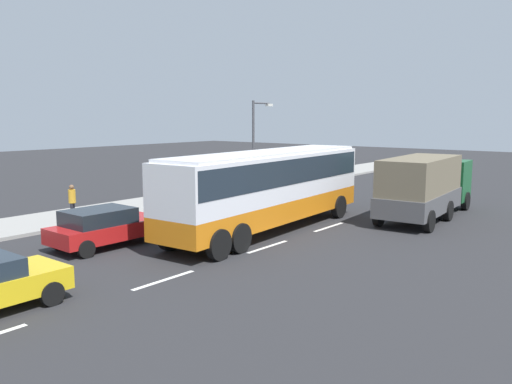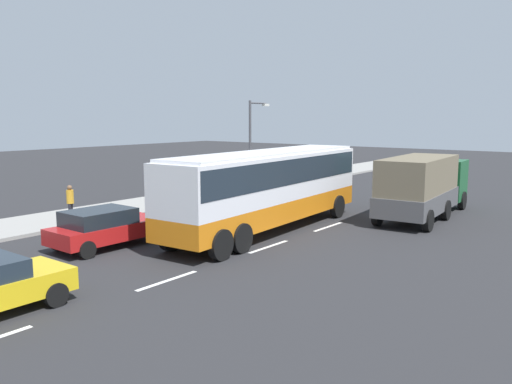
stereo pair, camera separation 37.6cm
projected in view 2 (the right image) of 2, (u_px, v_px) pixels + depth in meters
The scene contains 9 objects.
ground_plane at pixel (273, 223), 24.17m from camera, with size 120.00×120.00×0.00m, color #28282B.
sidewalk_curb at pixel (154, 203), 29.11m from camera, with size 80.00×4.00×0.15m, color gray.
lane_centreline at pixel (226, 261), 17.71m from camera, with size 30.43×0.16×0.01m.
coach_bus at pixel (269, 182), 22.09m from camera, with size 12.19×3.21×3.44m.
cargo_truck at pixel (424, 184), 25.22m from camera, with size 8.44×3.02×3.01m.
car_red_compact at pixel (106, 227), 19.53m from camera, with size 4.42×2.07×1.48m.
pedestrian_near_curb at pixel (70, 201), 23.61m from camera, with size 0.32×0.32×1.67m.
pedestrian_at_crossing at pixel (194, 183), 30.66m from camera, with size 0.32×0.32×1.52m.
street_lamp at pixel (252, 138), 32.98m from camera, with size 1.98×0.24×5.76m.
Camera 2 is at (-19.30, -13.80, 4.88)m, focal length 36.37 mm.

